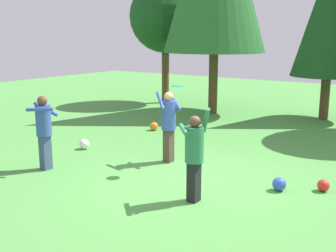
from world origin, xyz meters
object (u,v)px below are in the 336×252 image
Objects in this scene: ball_orange at (154,126)px; frisbee at (178,86)px; person_bystander at (44,126)px; ball_blue at (279,184)px; tree_center at (332,11)px; ball_white at (84,144)px; person_catcher at (169,121)px; ball_red at (323,185)px; tree_far_left at (165,17)px; person_thrower at (194,151)px.

frisbee is at bearing -45.95° from ball_orange.
ball_orange is (-0.38, 4.59, -0.87)m from person_bystander.
tree_center is at bearing 99.11° from ball_blue.
tree_center is at bearing 62.20° from ball_white.
person_bystander is 6.22× the size of ball_blue.
frisbee reaches higher than person_catcher.
ball_red is 12.04m from tree_far_left.
ball_blue is (4.83, 1.73, -0.86)m from person_bystander.
ball_orange is 1.12× the size of ball_red.
tree_center reaches higher than ball_white.
ball_orange is at bearing 134.05° from frisbee.
ball_red is (3.05, 0.57, -1.79)m from frisbee.
ball_orange is at bearing -58.52° from tree_far_left.
person_thrower is 5.98m from ball_orange.
person_thrower is at bearing -5.30° from person_catcher.
tree_far_left reaches higher than frisbee.
person_bystander is at bearing -85.32° from ball_orange.
ball_blue is at bearing -28.83° from ball_orange.
tree_center reaches higher than person_thrower.
frisbee reaches higher than ball_red.
person_bystander reaches higher than ball_white.
ball_orange is (-2.33, 2.53, -0.88)m from person_catcher.
tree_far_left is at bearing 121.48° from ball_orange.
ball_white is 1.15× the size of ball_red.
ball_white is at bearing -93.47° from ball_orange.
ball_white reaches higher than ball_orange.
ball_blue reaches higher than ball_orange.
ball_white is 0.04× the size of tree_center.
ball_red is at bearing 32.58° from ball_blue.
person_thrower is at bearing -89.05° from tree_center.
ball_white is 1.02× the size of ball_orange.
tree_center is at bearing 0.92° from tree_far_left.
tree_far_left is at bearing 76.70° from person_bystander.
tree_far_left is at bearing -5.62° from person_thrower.
ball_white is at bearing -179.92° from ball_blue.
tree_far_left is (-2.97, 4.85, 3.62)m from ball_orange.
person_catcher is 3.55m from ball_orange.
ball_blue is at bearing 2.75° from frisbee.
person_thrower is at bearing -27.91° from person_bystander.
ball_white is at bearing 74.96° from person_bystander.
person_thrower is 7.42× the size of ball_red.
ball_white is (-0.55, 1.72, -0.86)m from person_bystander.
person_thrower reaches higher than ball_red.
person_catcher is 9.49m from tree_far_left.
ball_blue is 0.05× the size of tree_far_left.
person_thrower is at bearing -134.27° from ball_red.
person_catcher is at bearing -102.21° from tree_center.
person_bystander is at bearing -72.24° from ball_white.
ball_red is (3.60, 0.12, -0.89)m from person_catcher.
person_catcher is at bearing -178.01° from ball_red.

